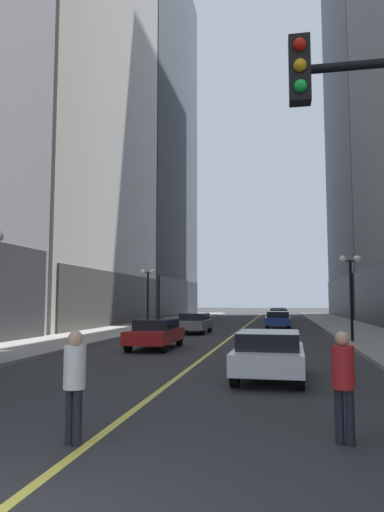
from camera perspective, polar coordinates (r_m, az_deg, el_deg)
The scene contains 16 objects.
ground_plane at distance 38.76m, azimuth 6.33°, elevation -8.59°, with size 200.00×200.00×0.00m, color #2D2D30.
sidewalk_left at distance 40.22m, azimuth -5.60°, elevation -8.37°, with size 4.50×78.00×0.15m, color gray.
sidewalk_right at distance 39.02m, azimuth 18.63°, elevation -8.21°, with size 4.50×78.00×0.15m, color gray.
lane_centre_stripe at distance 38.76m, azimuth 6.33°, elevation -8.58°, with size 0.16×70.00×0.01m, color #E5D64C.
building_left_mid at distance 46.56m, azimuth -17.98°, elevation 15.46°, with size 15.80×24.00×37.22m.
building_left_far at distance 70.69m, azimuth -6.43°, elevation 14.33°, with size 12.71×26.00×52.16m.
car_white at distance 13.48m, azimuth 9.37°, elevation -11.55°, with size 1.95×4.12×1.32m.
car_red at distance 21.55m, azimuth -4.42°, elevation -9.27°, with size 1.82×4.29×1.32m.
car_grey at distance 31.43m, azimuth 0.27°, elevation -8.06°, with size 1.91×4.26×1.32m.
car_blue at distance 37.44m, azimuth 10.33°, elevation -7.54°, with size 1.99×4.82×1.32m.
car_black at distance 48.01m, azimuth 10.53°, elevation -7.05°, with size 1.98×4.24×1.32m.
car_silver at distance 56.00m, azimuth 10.43°, elevation -6.80°, with size 1.91×4.71×1.32m.
pedestrian_in_white_shirt at distance 7.64m, azimuth -14.06°, elevation -14.13°, with size 0.45×0.45×1.71m.
pedestrian_in_red_jacket at distance 7.79m, azimuth 17.89°, elevation -13.89°, with size 0.45×0.45×1.70m.
street_lamp_left_far at distance 33.88m, azimuth -5.38°, elevation -3.55°, with size 1.06×0.36×4.43m.
street_lamp_right_mid at distance 24.84m, azimuth 18.69°, elevation -2.62°, with size 1.06×0.36×4.43m.
Camera 1 is at (2.89, -3.59, 2.18)m, focal length 32.97 mm.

